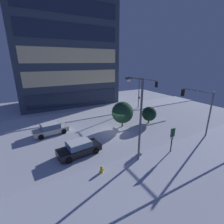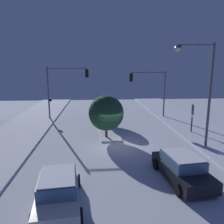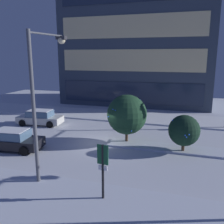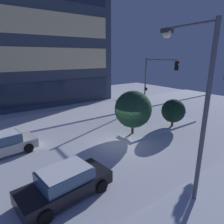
{
  "view_description": "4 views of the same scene",
  "coord_description": "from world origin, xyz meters",
  "px_view_note": "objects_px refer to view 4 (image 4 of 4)",
  "views": [
    {
      "loc": [
        -10.0,
        -17.85,
        9.43
      ],
      "look_at": [
        -0.69,
        -0.89,
        3.2
      ],
      "focal_mm": 25.46,
      "sensor_mm": 36.0,
      "label": 1
    },
    {
      "loc": [
        -17.18,
        1.56,
        6.29
      ],
      "look_at": [
        0.39,
        0.19,
        2.71
      ],
      "focal_mm": 35.23,
      "sensor_mm": 36.0,
      "label": 2
    },
    {
      "loc": [
        6.31,
        -17.88,
        6.78
      ],
      "look_at": [
        0.92,
        -0.31,
        2.65
      ],
      "focal_mm": 39.92,
      "sensor_mm": 36.0,
      "label": 3
    },
    {
      "loc": [
        -8.93,
        -11.22,
        6.65
      ],
      "look_at": [
        -0.61,
        0.22,
        2.58
      ],
      "focal_mm": 31.47,
      "sensor_mm": 36.0,
      "label": 4
    }
  ],
  "objects_px": {
    "car_near": "(65,183)",
    "car_far": "(2,145)",
    "traffic_light_corner_far_right": "(157,75)",
    "decorated_tree_left_of_median": "(133,109)",
    "street_lamp_arched": "(193,90)",
    "decorated_tree_median": "(173,111)"
  },
  "relations": [
    {
      "from": "car_far",
      "to": "traffic_light_corner_far_right",
      "type": "relative_size",
      "value": 0.73
    },
    {
      "from": "car_far",
      "to": "decorated_tree_left_of_median",
      "type": "relative_size",
      "value": 1.2
    },
    {
      "from": "traffic_light_corner_far_right",
      "to": "decorated_tree_median",
      "type": "height_order",
      "value": "traffic_light_corner_far_right"
    },
    {
      "from": "decorated_tree_left_of_median",
      "to": "traffic_light_corner_far_right",
      "type": "bearing_deg",
      "value": 30.3
    },
    {
      "from": "car_far",
      "to": "decorated_tree_left_of_median",
      "type": "distance_m",
      "value": 10.17
    },
    {
      "from": "car_near",
      "to": "traffic_light_corner_far_right",
      "type": "bearing_deg",
      "value": 22.16
    },
    {
      "from": "decorated_tree_left_of_median",
      "to": "decorated_tree_median",
      "type": "bearing_deg",
      "value": -10.58
    },
    {
      "from": "car_near",
      "to": "decorated_tree_left_of_median",
      "type": "bearing_deg",
      "value": 20.16
    },
    {
      "from": "car_near",
      "to": "car_far",
      "type": "height_order",
      "value": "same"
    },
    {
      "from": "car_near",
      "to": "decorated_tree_left_of_median",
      "type": "distance_m",
      "value": 8.87
    },
    {
      "from": "car_far",
      "to": "street_lamp_arched",
      "type": "bearing_deg",
      "value": 118.9
    },
    {
      "from": "car_far",
      "to": "decorated_tree_median",
      "type": "bearing_deg",
      "value": 160.03
    },
    {
      "from": "street_lamp_arched",
      "to": "car_far",
      "type": "bearing_deg",
      "value": 42.48
    },
    {
      "from": "traffic_light_corner_far_right",
      "to": "street_lamp_arched",
      "type": "bearing_deg",
      "value": -43.14
    },
    {
      "from": "decorated_tree_median",
      "to": "decorated_tree_left_of_median",
      "type": "bearing_deg",
      "value": 169.42
    },
    {
      "from": "traffic_light_corner_far_right",
      "to": "car_far",
      "type": "bearing_deg",
      "value": -83.58
    },
    {
      "from": "car_far",
      "to": "street_lamp_arched",
      "type": "relative_size",
      "value": 0.58
    },
    {
      "from": "traffic_light_corner_far_right",
      "to": "decorated_tree_left_of_median",
      "type": "height_order",
      "value": "traffic_light_corner_far_right"
    },
    {
      "from": "traffic_light_corner_far_right",
      "to": "decorated_tree_left_of_median",
      "type": "bearing_deg",
      "value": -59.7
    },
    {
      "from": "traffic_light_corner_far_right",
      "to": "decorated_tree_left_of_median",
      "type": "xyz_separation_m",
      "value": [
        -8.07,
        -4.71,
        -2.09
      ]
    },
    {
      "from": "traffic_light_corner_far_right",
      "to": "street_lamp_arched",
      "type": "xyz_separation_m",
      "value": [
        -10.99,
        -11.73,
        0.82
      ]
    },
    {
      "from": "car_near",
      "to": "decorated_tree_median",
      "type": "bearing_deg",
      "value": 7.85
    }
  ]
}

